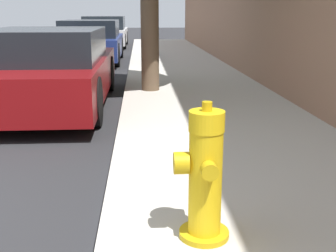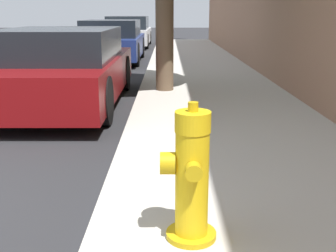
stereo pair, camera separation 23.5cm
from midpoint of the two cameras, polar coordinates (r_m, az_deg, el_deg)
name	(u,v)px [view 2 (the right image)]	position (r m, az deg, el deg)	size (l,w,h in m)	color
fire_hydrant	(191,178)	(2.54, 5.84, -7.02)	(0.35, 0.35, 0.86)	#C39C11
parked_car_near	(63,68)	(6.94, -13.05, 7.67)	(1.84, 4.23, 1.22)	maroon
parked_car_mid	(113,41)	(13.04, -6.97, 11.30)	(1.76, 3.88, 1.24)	navy
parked_car_far	(129,32)	(18.92, -4.96, 12.58)	(1.85, 4.36, 1.30)	silver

